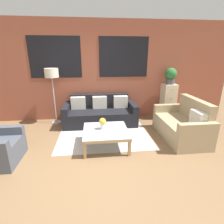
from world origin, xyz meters
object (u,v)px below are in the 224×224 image
object	(u,v)px
drawer_cabinet	(168,101)
coffee_table	(106,132)
flower_vase	(103,123)
settee_vintage	(182,125)
potted_plant	(171,75)
couch_dark	(100,113)
floor_lamp	(52,76)

from	to	relation	value
drawer_cabinet	coffee_table	bearing A→B (deg)	-142.08
drawer_cabinet	flower_vase	xyz separation A→B (m)	(-2.07, -1.50, -0.01)
settee_vintage	flower_vase	distance (m)	1.89
coffee_table	flower_vase	size ratio (longest dim) A/B	3.81
coffee_table	potted_plant	world-z (taller)	potted_plant
couch_dark	potted_plant	size ratio (longest dim) A/B	4.27
coffee_table	drawer_cabinet	bearing A→B (deg)	37.92
flower_vase	floor_lamp	bearing A→B (deg)	130.65
floor_lamp	coffee_table	bearing A→B (deg)	-49.25
settee_vintage	flower_vase	world-z (taller)	settee_vintage
settee_vintage	flower_vase	xyz separation A→B (m)	(-1.87, -0.16, 0.21)
potted_plant	flower_vase	size ratio (longest dim) A/B	1.93
coffee_table	drawer_cabinet	world-z (taller)	drawer_cabinet
couch_dark	settee_vintage	size ratio (longest dim) A/B	1.34
floor_lamp	flower_vase	distance (m)	2.09
settee_vintage	potted_plant	size ratio (longest dim) A/B	3.18
settee_vintage	drawer_cabinet	distance (m)	1.37
couch_dark	floor_lamp	size ratio (longest dim) A/B	1.30
potted_plant	drawer_cabinet	bearing A→B (deg)	-90.00
flower_vase	drawer_cabinet	bearing A→B (deg)	36.00
drawer_cabinet	potted_plant	bearing A→B (deg)	90.00
settee_vintage	coffee_table	world-z (taller)	settee_vintage
settee_vintage	drawer_cabinet	world-z (taller)	drawer_cabinet
potted_plant	flower_vase	xyz separation A→B (m)	(-2.07, -1.50, -0.78)
potted_plant	settee_vintage	bearing A→B (deg)	-98.39
drawer_cabinet	settee_vintage	bearing A→B (deg)	-98.39
flower_vase	settee_vintage	bearing A→B (deg)	5.01
drawer_cabinet	floor_lamp	bearing A→B (deg)	-179.24
flower_vase	potted_plant	bearing A→B (deg)	36.00
drawer_cabinet	flower_vase	distance (m)	2.56
floor_lamp	flower_vase	world-z (taller)	floor_lamp
coffee_table	floor_lamp	size ratio (longest dim) A/B	0.60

